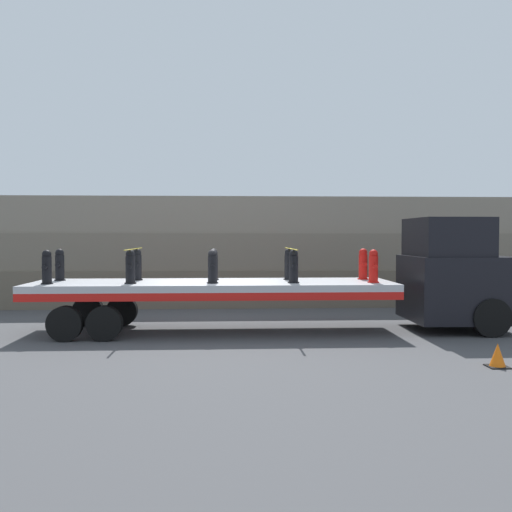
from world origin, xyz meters
The scene contains 17 objects.
ground_plane centered at (0.00, 0.00, 0.00)m, with size 120.00×120.00×0.00m, color #474749.
rock_cliff centered at (0.00, 6.54, 2.03)m, with size 60.00×3.30×4.06m.
truck_cab centered at (6.78, 0.00, 1.52)m, with size 2.65×2.62×3.11m.
flatbed_trailer centered at (-0.50, 0.00, 1.14)m, with size 9.73×2.69×1.38m.
fire_hydrant_black_near_0 centered at (-4.26, -0.57, 1.81)m, with size 0.31×0.52×0.88m.
fire_hydrant_black_far_0 centered at (-4.26, 0.57, 1.81)m, with size 0.31×0.52×0.88m.
fire_hydrant_black_near_1 centered at (-2.13, -0.57, 1.81)m, with size 0.31×0.52×0.88m.
fire_hydrant_black_far_1 centered at (-2.13, 0.57, 1.81)m, with size 0.31×0.52×0.88m.
fire_hydrant_black_near_2 centered at (0.00, -0.57, 1.81)m, with size 0.31×0.52×0.88m.
fire_hydrant_black_far_2 centered at (0.00, 0.57, 1.81)m, with size 0.31×0.52×0.88m.
fire_hydrant_black_near_3 centered at (2.13, -0.57, 1.81)m, with size 0.31×0.52×0.88m.
fire_hydrant_black_far_3 centered at (2.13, 0.57, 1.81)m, with size 0.31×0.52×0.88m.
fire_hydrant_red_near_4 centered at (4.26, -0.57, 1.81)m, with size 0.31×0.52×0.88m.
fire_hydrant_red_far_4 centered at (4.26, 0.57, 1.81)m, with size 0.31×0.52×0.88m.
cargo_strap_rear centered at (-2.13, 0.00, 2.27)m, with size 0.05×2.80×0.01m.
cargo_strap_middle centered at (2.13, 0.00, 2.27)m, with size 0.05×2.80×0.01m.
traffic_cone centered at (5.76, -4.48, 0.23)m, with size 0.41×0.41×0.48m.
Camera 1 is at (0.37, -15.49, 2.62)m, focal length 40.00 mm.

